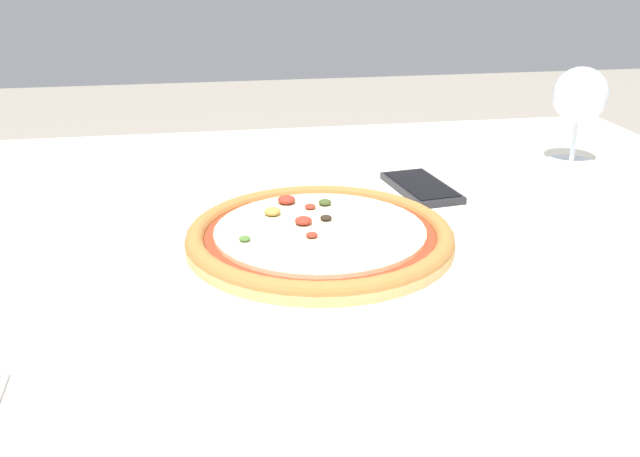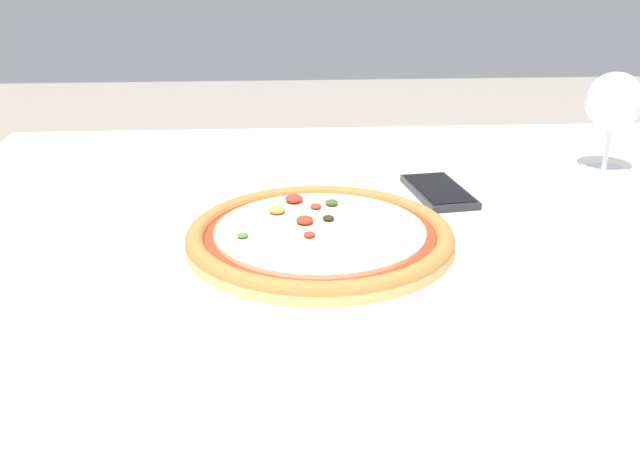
% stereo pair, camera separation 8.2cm
% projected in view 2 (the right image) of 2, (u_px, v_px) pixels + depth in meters
% --- Properties ---
extents(dining_table, '(1.23, 1.11, 0.73)m').
position_uv_depth(dining_table, '(370.00, 299.00, 0.90)').
color(dining_table, '#997047').
rests_on(dining_table, ground_plane).
extents(pizza_plate, '(0.34, 0.34, 0.04)m').
position_uv_depth(pizza_plate, '(320.00, 239.00, 0.83)').
color(pizza_plate, white).
rests_on(pizza_plate, dining_table).
extents(wine_glass_far_left, '(0.09, 0.09, 0.16)m').
position_uv_depth(wine_glass_far_left, '(614.00, 103.00, 1.08)').
color(wine_glass_far_left, silver).
rests_on(wine_glass_far_left, dining_table).
extents(cell_phone, '(0.09, 0.15, 0.01)m').
position_uv_depth(cell_phone, '(439.00, 191.00, 1.02)').
color(cell_phone, '#232328').
rests_on(cell_phone, dining_table).
extents(napkin_folded, '(0.17, 0.14, 0.01)m').
position_uv_depth(napkin_folded, '(596.00, 357.00, 0.62)').
color(napkin_folded, silver).
rests_on(napkin_folded, dining_table).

